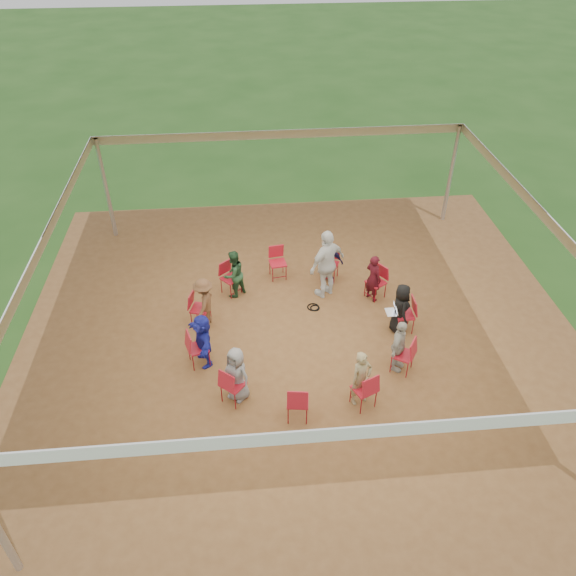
{
  "coord_description": "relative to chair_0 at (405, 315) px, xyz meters",
  "views": [
    {
      "loc": [
        -1.22,
        -9.76,
        8.78
      ],
      "look_at": [
        -0.28,
        0.3,
        1.2
      ],
      "focal_mm": 35.0,
      "sensor_mm": 36.0,
      "label": 1
    }
  ],
  "objects": [
    {
      "name": "ground",
      "position": [
        -2.42,
        -0.01,
        -0.45
      ],
      "size": [
        80.0,
        80.0,
        0.0
      ],
      "primitive_type": "plane",
      "color": "#214816",
      "rests_on": "ground"
    },
    {
      "name": "dirt_patch",
      "position": [
        -2.42,
        -0.01,
        -0.44
      ],
      "size": [
        13.0,
        13.0,
        0.0
      ],
      "primitive_type": "plane",
      "color": "brown",
      "rests_on": "ground"
    },
    {
      "name": "tent",
      "position": [
        -2.42,
        -0.01,
        1.92
      ],
      "size": [
        10.33,
        10.33,
        3.0
      ],
      "color": "#B2B2B7",
      "rests_on": "ground"
    },
    {
      "name": "chair_0",
      "position": [
        0.0,
        0.0,
        0.0
      ],
      "size": [
        0.44,
        0.42,
        0.9
      ],
      "primitive_type": null,
      "rotation": [
        0.0,
        0.0,
        1.57
      ],
      "color": "#B21827",
      "rests_on": "ground"
    },
    {
      "name": "chair_1",
      "position": [
        -0.39,
        1.31,
        0.0
      ],
      "size": [
        0.6,
        0.59,
        0.9
      ],
      "primitive_type": null,
      "rotation": [
        0.0,
        0.0,
        2.14
      ],
      "color": "#B21827",
      "rests_on": "ground"
    },
    {
      "name": "chair_2",
      "position": [
        -1.42,
        2.2,
        0.0
      ],
      "size": [
        0.56,
        0.57,
        0.9
      ],
      "primitive_type": null,
      "rotation": [
        0.0,
        0.0,
        2.72
      ],
      "color": "#B21827",
      "rests_on": "ground"
    },
    {
      "name": "chair_3",
      "position": [
        -2.77,
        2.39,
        0.0
      ],
      "size": [
        0.48,
        0.5,
        0.9
      ],
      "primitive_type": null,
      "rotation": [
        0.0,
        0.0,
        -3.0
      ],
      "color": "#B21827",
      "rests_on": "ground"
    },
    {
      "name": "chair_4",
      "position": [
        -4.01,
        1.82,
        0.0
      ],
      "size": [
        0.61,
        0.61,
        0.9
      ],
      "primitive_type": null,
      "rotation": [
        0.0,
        0.0,
        -2.42
      ],
      "color": "#B21827",
      "rests_on": "ground"
    },
    {
      "name": "chair_5",
      "position": [
        -4.75,
        0.67,
        0.0
      ],
      "size": [
        0.54,
        0.53,
        0.9
      ],
      "primitive_type": null,
      "rotation": [
        0.0,
        0.0,
        -1.85
      ],
      "color": "#B21827",
      "rests_on": "ground"
    },
    {
      "name": "chair_6",
      "position": [
        -4.74,
        -0.7,
        0.0
      ],
      "size": [
        0.54,
        0.53,
        0.9
      ],
      "primitive_type": null,
      "rotation": [
        0.0,
        0.0,
        -1.28
      ],
      "color": "#B21827",
      "rests_on": "ground"
    },
    {
      "name": "chair_7",
      "position": [
        -4.0,
        -1.84,
        0.0
      ],
      "size": [
        0.61,
        0.61,
        0.9
      ],
      "primitive_type": null,
      "rotation": [
        0.0,
        0.0,
        -0.71
      ],
      "color": "#B21827",
      "rests_on": "ground"
    },
    {
      "name": "chair_8",
      "position": [
        -2.76,
        -2.41,
        0.0
      ],
      "size": [
        0.48,
        0.49,
        0.9
      ],
      "primitive_type": null,
      "rotation": [
        0.0,
        0.0,
        -0.14
      ],
      "color": "#B21827",
      "rests_on": "ground"
    },
    {
      "name": "chair_9",
      "position": [
        -1.41,
        -2.21,
        0.0
      ],
      "size": [
        0.57,
        0.58,
        0.9
      ],
      "primitive_type": null,
      "rotation": [
        0.0,
        0.0,
        0.43
      ],
      "color": "#B21827",
      "rests_on": "ground"
    },
    {
      "name": "chair_10",
      "position": [
        -0.38,
        -1.31,
        0.0
      ],
      "size": [
        0.6,
        0.59,
        0.9
      ],
      "primitive_type": null,
      "rotation": [
        0.0,
        0.0,
        1.0
      ],
      "color": "#B21827",
      "rests_on": "ground"
    },
    {
      "name": "person_seated_0",
      "position": [
        -0.12,
        -0.0,
        0.2
      ],
      "size": [
        0.35,
        0.63,
        1.29
      ],
      "primitive_type": "imported",
      "rotation": [
        0.0,
        0.0,
        1.57
      ],
      "color": "black",
      "rests_on": "ground"
    },
    {
      "name": "person_seated_1",
      "position": [
        -0.49,
        1.24,
        0.2
      ],
      "size": [
        0.51,
        0.56,
        1.29
      ],
      "primitive_type": "imported",
      "rotation": [
        0.0,
        0.0,
        2.14
      ],
      "color": "#3F0B14",
      "rests_on": "ground"
    },
    {
      "name": "person_seated_2",
      "position": [
        -1.47,
        2.09,
        0.2
      ],
      "size": [
        0.85,
        0.66,
        1.29
      ],
      "primitive_type": "imported",
      "rotation": [
        0.0,
        0.0,
        2.72
      ],
      "color": "#19153E",
      "rests_on": "ground"
    },
    {
      "name": "person_seated_3",
      "position": [
        -3.93,
        1.73,
        0.2
      ],
      "size": [
        0.71,
        0.68,
        1.29
      ],
      "primitive_type": "imported",
      "rotation": [
        0.0,
        0.0,
        -2.42
      ],
      "color": "#234929",
      "rests_on": "ground"
    },
    {
      "name": "person_seated_4",
      "position": [
        -4.63,
        0.64,
        0.2
      ],
      "size": [
        0.63,
        0.91,
        1.29
      ],
      "primitive_type": "imported",
      "rotation": [
        0.0,
        0.0,
        -1.85
      ],
      "color": "brown",
      "rests_on": "ground"
    },
    {
      "name": "person_seated_5",
      "position": [
        -4.63,
        -0.66,
        0.2
      ],
      "size": [
        0.77,
        1.27,
        1.29
      ],
      "primitive_type": "imported",
      "rotation": [
        0.0,
        0.0,
        -1.28
      ],
      "color": "#1E249C",
      "rests_on": "ground"
    },
    {
      "name": "person_seated_6",
      "position": [
        -3.93,
        -1.75,
        0.2
      ],
      "size": [
        0.71,
        0.68,
        1.29
      ],
      "primitive_type": "imported",
      "rotation": [
        0.0,
        0.0,
        -0.71
      ],
      "color": "gray",
      "rests_on": "ground"
    },
    {
      "name": "person_seated_7",
      "position": [
        -1.46,
        -2.1,
        0.2
      ],
      "size": [
        0.55,
        0.48,
        1.29
      ],
      "primitive_type": "imported",
      "rotation": [
        0.0,
        0.0,
        0.43
      ],
      "color": "#948558",
      "rests_on": "ground"
    },
    {
      "name": "person_seated_8",
      "position": [
        -0.48,
        -1.25,
        0.2
      ],
      "size": [
        0.73,
        0.84,
        1.29
      ],
      "primitive_type": "imported",
      "rotation": [
        0.0,
        0.0,
        1.0
      ],
      "color": "#B5B2A1",
      "rests_on": "ground"
    },
    {
      "name": "standing_person",
      "position": [
        -1.61,
        1.54,
        0.49
      ],
      "size": [
        1.21,
        1.09,
        1.87
      ],
      "primitive_type": "imported",
      "rotation": [
        0.0,
        0.0,
        3.76
      ],
      "color": "silver",
      "rests_on": "ground"
    },
    {
      "name": "cable_coil",
      "position": [
        -1.99,
        0.99,
        -0.43
      ],
      "size": [
        0.37,
        0.37,
        0.03
      ],
      "rotation": [
        0.0,
        0.0,
        0.27
      ],
      "color": "black",
      "rests_on": "ground"
    },
    {
      "name": "laptop",
      "position": [
        -0.28,
        -0.0,
        0.16
      ],
      "size": [
        0.26,
        0.32,
        0.22
      ],
      "rotation": [
        0.0,
        0.0,
        1.57
      ],
      "color": "#B7B7BC",
      "rests_on": "ground"
    }
  ]
}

